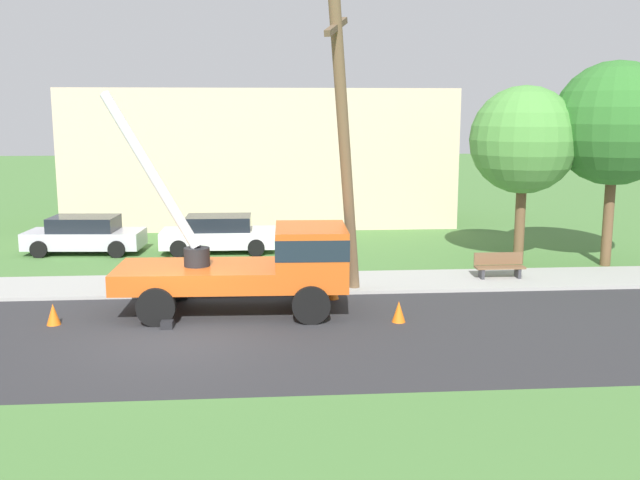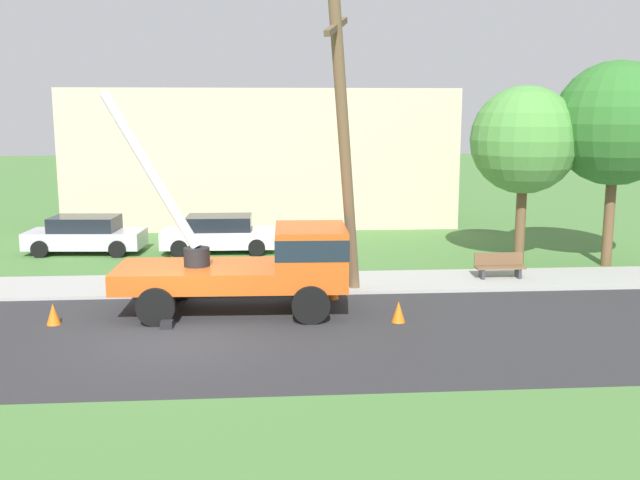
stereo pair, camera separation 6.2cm
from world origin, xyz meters
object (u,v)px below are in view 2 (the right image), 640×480
utility_truck (263,261)px  traffic_cone_ahead (398,312)px  traffic_cone_behind (53,314)px  roadside_tree_far (616,124)px  parked_sedan_silver (86,235)px  leaning_utility_pole (344,146)px  traffic_cone_curbside (333,290)px  park_bench (500,267)px  roadside_tree_near (524,141)px  parked_sedan_white (220,234)px

utility_truck → traffic_cone_ahead: utility_truck is taller
utility_truck → traffic_cone_behind: size_ratio=12.07×
roadside_tree_far → parked_sedan_silver: bearing=168.7°
parked_sedan_silver → roadside_tree_far: bearing=-11.3°
utility_truck → parked_sedan_silver: (-6.85, 8.79, -0.70)m
leaning_utility_pole → traffic_cone_curbside: bearing=141.5°
traffic_cone_ahead → park_bench: park_bench is taller
park_bench → roadside_tree_far: size_ratio=0.22×
utility_truck → roadside_tree_far: size_ratio=0.95×
traffic_cone_behind → roadside_tree_far: roadside_tree_far is taller
traffic_cone_ahead → park_bench: (4.10, 4.36, 0.18)m
leaning_utility_pole → roadside_tree_near: leaning_utility_pole is taller
traffic_cone_behind → traffic_cone_ahead: bearing=-2.9°
leaning_utility_pole → park_bench: size_ratio=5.44×
traffic_cone_curbside → parked_sedan_white: 8.33m
traffic_cone_curbside → roadside_tree_far: bearing=20.9°
utility_truck → parked_sedan_white: utility_truck is taller
utility_truck → roadside_tree_near: (9.15, 5.60, 2.99)m
utility_truck → parked_sedan_silver: size_ratio=1.49×
traffic_cone_curbside → roadside_tree_near: bearing=31.9°
leaning_utility_pole → traffic_cone_ahead: size_ratio=15.56×
leaning_utility_pole → roadside_tree_far: leaning_utility_pole is taller
roadside_tree_far → parked_sedan_white: bearing=165.5°
traffic_cone_curbside → roadside_tree_far: (10.10, 3.85, 4.70)m
traffic_cone_curbside → parked_sedan_silver: 11.71m
utility_truck → traffic_cone_ahead: 3.91m
traffic_cone_ahead → roadside_tree_far: size_ratio=0.08×
traffic_cone_curbside → park_bench: (5.59, 1.90, 0.18)m
traffic_cone_behind → parked_sedan_silver: bearing=98.6°
roadside_tree_far → utility_truck: bearing=-157.5°
parked_sedan_white → roadside_tree_far: 14.91m
roadside_tree_far → park_bench: bearing=-156.6°
parked_sedan_white → parked_sedan_silver: bearing=177.8°
leaning_utility_pole → roadside_tree_far: size_ratio=1.22×
traffic_cone_ahead → park_bench: 5.99m
traffic_cone_behind → traffic_cone_curbside: bearing=15.1°
leaning_utility_pole → roadside_tree_near: 8.29m
traffic_cone_curbside → park_bench: size_ratio=0.35×
utility_truck → park_bench: 8.25m
leaning_utility_pole → roadside_tree_far: 10.64m
traffic_cone_ahead → roadside_tree_near: (5.64, 6.90, 4.12)m
leaning_utility_pole → traffic_cone_ahead: 4.89m
park_bench → roadside_tree_near: (1.54, 2.54, 3.93)m
traffic_cone_ahead → traffic_cone_curbside: (-1.49, 2.46, 0.00)m
utility_truck → parked_sedan_white: size_ratio=1.53×
roadside_tree_near → utility_truck: bearing=-148.5°
parked_sedan_silver → parked_sedan_white: size_ratio=1.02×
traffic_cone_behind → parked_sedan_silver: (-1.45, 9.64, 0.43)m
traffic_cone_curbside → roadside_tree_near: roadside_tree_near is taller
parked_sedan_silver → park_bench: 15.56m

